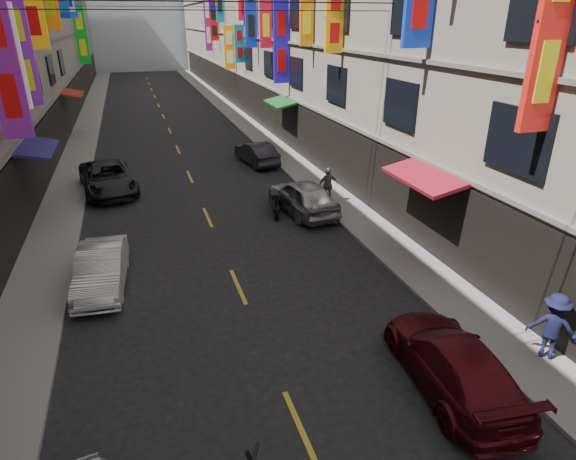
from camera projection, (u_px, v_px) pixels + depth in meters
sidewalk_left at (84, 135)px, 34.30m from camera, size 2.00×90.00×0.12m
sidewalk_right at (248, 125)px, 37.64m from camera, size 2.00×90.00×0.12m
street_awnings at (166, 139)px, 20.48m from camera, size 13.99×35.20×0.41m
lane_markings at (173, 139)px, 33.37m from camera, size 0.12×80.20×0.01m
scooter_far_right at (275, 204)px, 20.50m from camera, size 0.64×1.79×1.14m
car_left_mid at (101, 269)px, 14.80m from camera, size 1.62×3.95×1.27m
car_left_far at (108, 178)px, 23.04m from camera, size 3.03×5.30×1.39m
car_right_near at (453, 362)px, 10.75m from camera, size 2.27×4.61×1.29m
car_right_mid at (302, 196)px, 20.54m from camera, size 2.28×4.48×1.46m
car_right_far at (256, 153)px, 27.53m from camera, size 1.92×4.00×1.27m
pedestrian_rnear at (553, 326)px, 11.46m from camera, size 1.19×1.19×1.72m
pedestrian_rfar at (328, 185)px, 21.35m from camera, size 0.95×0.55×1.59m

